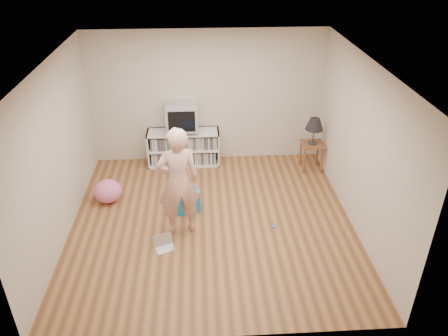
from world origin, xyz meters
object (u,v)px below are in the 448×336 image
table_lamp (315,125)px  plush_blue (186,200)px  dvd_deck (183,130)px  laptop (164,244)px  person (178,182)px  plush_pink (108,191)px  side_table (312,150)px  crt_tv (182,116)px  media_unit (184,147)px

table_lamp → plush_blue: size_ratio=1.10×
dvd_deck → laptop: size_ratio=1.26×
person → dvd_deck: bearing=-102.4°
laptop → plush_blue: 1.03m
plush_pink → side_table: bearing=13.8°
laptop → plush_blue: (0.32, 0.97, 0.14)m
crt_tv → person: size_ratio=0.34×
person → plush_pink: size_ratio=3.77×
media_unit → table_lamp: bearing=-8.9°
side_table → plush_pink: size_ratio=1.17×
side_table → person: size_ratio=0.31×
dvd_deck → plush_pink: 1.90m
media_unit → laptop: size_ratio=3.91×
media_unit → crt_tv: crt_tv is taller
dvd_deck → person: (-0.01, -2.19, 0.15)m
crt_tv → plush_blue: size_ratio=1.28×
table_lamp → side_table: bearing=0.0°
person → plush_blue: (0.09, 0.55, -0.69)m
table_lamp → plush_pink: (-3.76, -0.92, -0.74)m
media_unit → person: size_ratio=0.79×
crt_tv → side_table: crt_tv is taller
media_unit → side_table: 2.51m
crt_tv → person: person is taller
media_unit → plush_blue: 1.66m
table_lamp → person: bearing=-143.9°
laptop → plush_blue: bearing=48.6°
dvd_deck → side_table: (2.48, -0.37, -0.32)m
person → media_unit: bearing=-102.4°
dvd_deck → table_lamp: size_ratio=0.87×
side_table → crt_tv: bearing=171.6°
dvd_deck → table_lamp: bearing=-8.5°
dvd_deck → side_table: size_ratio=0.82×
dvd_deck → person: size_ratio=0.26×
person → plush_blue: 0.89m
crt_tv → table_lamp: size_ratio=1.17×
dvd_deck → table_lamp: table_lamp is taller
dvd_deck → crt_tv: 0.29m
dvd_deck → crt_tv: bearing=-90.0°
media_unit → plush_pink: bearing=-134.5°
plush_blue → plush_pink: bearing=149.9°
dvd_deck → table_lamp: 2.51m
media_unit → plush_blue: media_unit is taller
side_table → laptop: size_ratio=1.54×
dvd_deck → plush_blue: bearing=-87.5°
table_lamp → person: (-2.49, -1.82, -0.06)m
crt_tv → plush_blue: 1.83m
table_lamp → laptop: 3.63m
dvd_deck → media_unit: bearing=90.0°
laptop → dvd_deck: bearing=61.5°
plush_blue → plush_pink: plush_blue is taller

